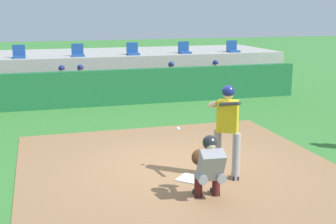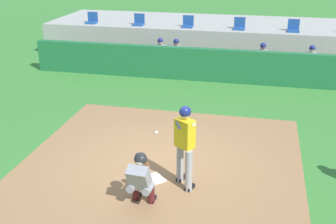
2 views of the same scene
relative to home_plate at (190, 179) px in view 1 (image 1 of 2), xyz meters
name	(u,v)px [view 1 (image 1 of 2)]	position (x,y,z in m)	size (l,w,h in m)	color
ground_plane	(178,166)	(0.00, 0.80, -0.02)	(80.00, 80.00, 0.00)	#387A33
dirt_infield	(178,166)	(0.00, 0.80, -0.02)	(6.40, 6.40, 0.01)	#936B47
home_plate	(190,179)	(0.00, 0.00, 0.00)	(0.44, 0.44, 0.02)	white
batter_at_plate	(227,126)	(0.69, -0.07, 1.01)	(0.54, 0.91, 1.80)	#99999E
catcher_crouched	(209,165)	(0.01, -0.91, 0.59)	(0.50, 1.89, 1.13)	gray
dugout_wall	(120,87)	(0.00, 7.30, 0.58)	(13.00, 0.30, 1.20)	#1E6638
dugout_bench	(115,93)	(0.00, 8.30, 0.20)	(11.80, 0.44, 0.45)	olive
dugout_player_0	(63,84)	(-1.83, 8.14, 0.65)	(0.49, 0.70, 1.30)	#939399
dugout_player_1	(81,83)	(-1.19, 8.14, 0.65)	(0.49, 0.70, 1.30)	#939399
dugout_player_2	(172,79)	(2.11, 8.14, 0.65)	(0.49, 0.70, 1.30)	#939399
dugout_player_3	(216,77)	(3.86, 8.14, 0.65)	(0.49, 0.70, 1.30)	#939399
stands_platform	(101,68)	(0.00, 11.70, 0.68)	(15.00, 4.40, 1.40)	#9E9E99
stadium_seat_1	(19,54)	(-3.25, 10.18, 1.51)	(0.46, 0.46, 0.48)	#1E478C
stadium_seat_2	(78,53)	(-1.08, 10.18, 1.51)	(0.46, 0.46, 0.48)	#1E478C
stadium_seat_3	(133,51)	(1.08, 10.18, 1.51)	(0.46, 0.46, 0.48)	#1E478C
stadium_seat_4	(184,50)	(3.25, 10.18, 1.51)	(0.46, 0.46, 0.48)	#1E478C
stadium_seat_5	(233,49)	(5.42, 10.18, 1.51)	(0.46, 0.46, 0.48)	#1E478C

